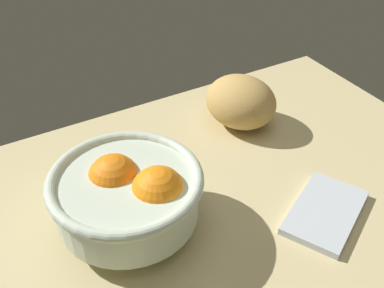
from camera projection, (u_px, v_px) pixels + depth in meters
ground_plane at (252, 209)px, 72.76cm from camera, size 79.93×67.85×3.00cm
fruit_bowl at (129, 193)px, 64.03cm from camera, size 21.48×21.48×11.39cm
bread_loaf at (241, 102)px, 85.89cm from camera, size 15.93×16.97×9.51cm
napkin_folded at (325, 212)px, 69.32cm from camera, size 17.06×14.68×1.16cm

